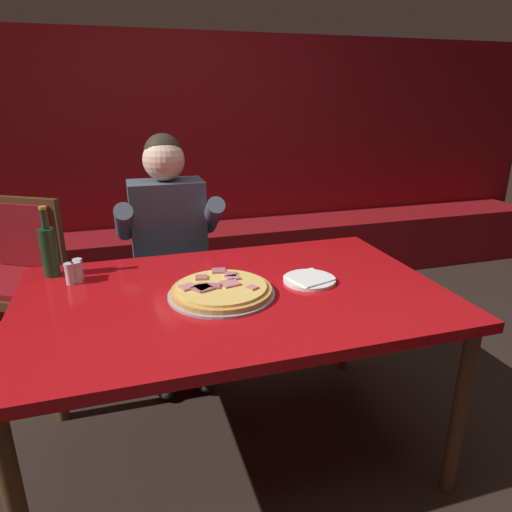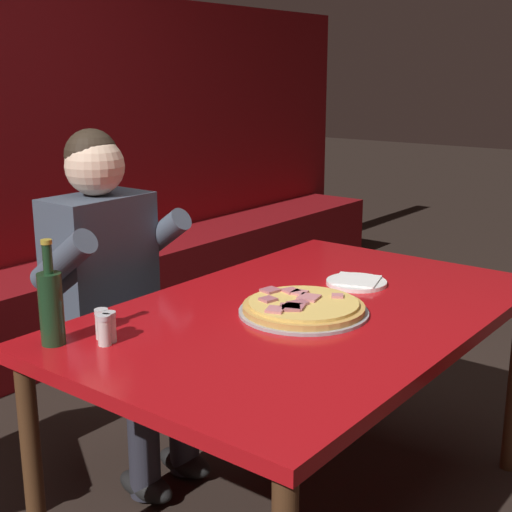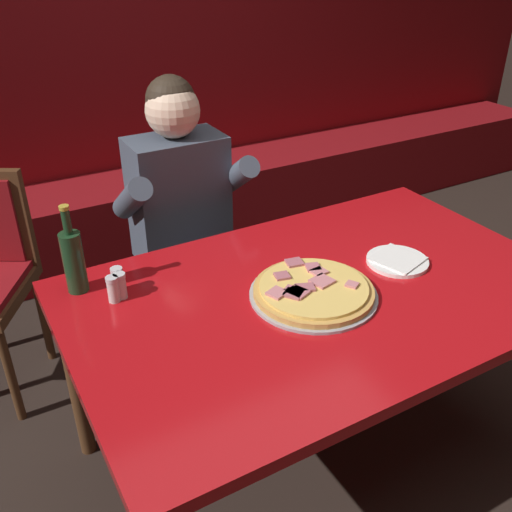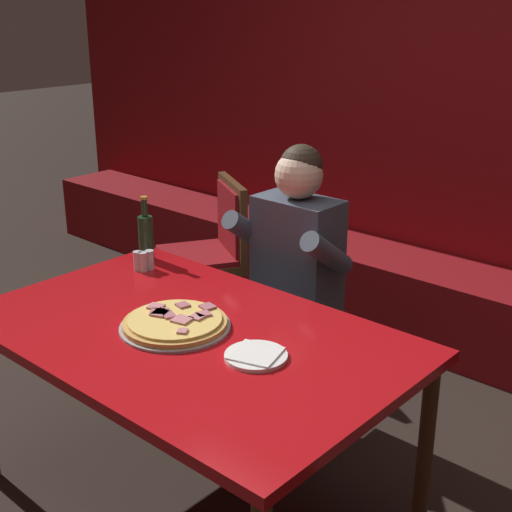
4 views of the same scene
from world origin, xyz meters
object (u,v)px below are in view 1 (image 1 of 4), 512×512
main_dining_table (234,307)px  shaker_red_pepper_flakes (78,270)px  diner_seated_blue_shirt (171,248)px  dining_chair_side_aisle (16,269)px  shaker_black_pepper (77,273)px  plate_white_paper (309,279)px  shaker_oregano (70,275)px  beer_bottle (49,250)px  pizza (221,290)px

main_dining_table → shaker_red_pepper_flakes: size_ratio=18.48×
diner_seated_blue_shirt → dining_chair_side_aisle: size_ratio=1.38×
shaker_black_pepper → plate_white_paper: bearing=-16.5°
dining_chair_side_aisle → shaker_oregano: bearing=-65.7°
shaker_oregano → diner_seated_blue_shirt: 0.65m
beer_bottle → shaker_black_pepper: size_ratio=3.40×
plate_white_paper → diner_seated_blue_shirt: (-0.46, 0.71, -0.05)m
dining_chair_side_aisle → shaker_red_pepper_flakes: bearing=-62.7°
pizza → plate_white_paper: pizza is taller
beer_bottle → shaker_black_pepper: bearing=-46.3°
shaker_red_pepper_flakes → shaker_oregano: same height
pizza → main_dining_table: bearing=17.8°
plate_white_paper → diner_seated_blue_shirt: size_ratio=0.16×
pizza → dining_chair_side_aisle: bearing=130.0°
shaker_oregano → dining_chair_side_aisle: size_ratio=0.09×
pizza → dining_chair_side_aisle: 1.43m
main_dining_table → dining_chair_side_aisle: 1.44m
shaker_black_pepper → shaker_oregano: 0.03m
dining_chair_side_aisle → main_dining_table: bearing=-48.0°
plate_white_paper → shaker_oregano: size_ratio=2.44×
pizza → dining_chair_side_aisle: (-0.91, 1.08, -0.21)m
pizza → diner_seated_blue_shirt: diner_seated_blue_shirt is taller
main_dining_table → shaker_black_pepper: bearing=154.6°
main_dining_table → shaker_oregano: 0.66m
diner_seated_blue_shirt → shaker_oregano: bearing=-134.1°
beer_bottle → pizza: bearing=-32.4°
beer_bottle → shaker_red_pepper_flakes: (0.11, -0.07, -0.07)m
shaker_black_pepper → dining_chair_side_aisle: (-0.39, 0.79, -0.23)m
diner_seated_blue_shirt → plate_white_paper: bearing=-57.0°
shaker_red_pepper_flakes → shaker_black_pepper: 0.04m
shaker_red_pepper_flakes → dining_chair_side_aisle: 0.88m
shaker_red_pepper_flakes → main_dining_table: bearing=-28.4°
shaker_black_pepper → dining_chair_side_aisle: size_ratio=0.09×
main_dining_table → pizza: (-0.05, -0.02, 0.08)m
diner_seated_blue_shirt → beer_bottle: bearing=-146.9°
diner_seated_blue_shirt → dining_chair_side_aisle: (-0.81, 0.34, -0.15)m
shaker_red_pepper_flakes → dining_chair_side_aisle: dining_chair_side_aisle is taller
main_dining_table → diner_seated_blue_shirt: diner_seated_blue_shirt is taller
pizza → shaker_red_pepper_flakes: 0.61m
beer_bottle → diner_seated_blue_shirt: size_ratio=0.23×
main_dining_table → shaker_oregano: bearing=156.2°
diner_seated_blue_shirt → dining_chair_side_aisle: diner_seated_blue_shirt is taller
beer_bottle → dining_chair_side_aisle: (-0.28, 0.68, -0.30)m
main_dining_table → shaker_black_pepper: (-0.57, 0.27, 0.10)m
shaker_black_pepper → diner_seated_blue_shirt: (0.42, 0.45, -0.08)m
shaker_black_pepper → beer_bottle: bearing=133.7°
main_dining_table → pizza: pizza is taller
shaker_black_pepper → dining_chair_side_aisle: bearing=116.1°
plate_white_paper → shaker_black_pepper: 0.92m
pizza → shaker_oregano: (-0.54, 0.28, 0.02)m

